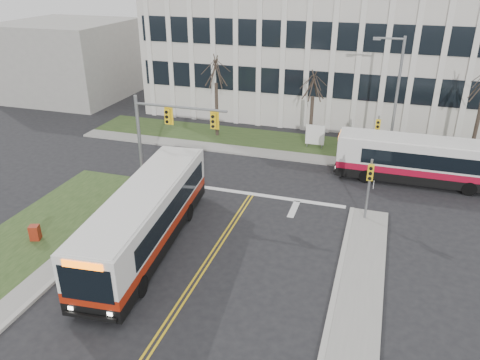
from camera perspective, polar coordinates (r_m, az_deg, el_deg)
name	(u,v)px	position (r m, az deg, el deg)	size (l,w,h in m)	color
ground	(206,265)	(23.68, -4.18, -10.25)	(120.00, 120.00, 0.00)	black
sidewalk_west	(18,298)	(23.63, -25.40, -12.89)	(1.20, 26.00, 0.14)	#9E9B93
sidewalk_cross	(342,162)	(35.82, 12.36, 2.13)	(44.00, 1.60, 0.14)	#9E9B93
building_lawn	(346,149)	(38.43, 12.82, 3.66)	(44.00, 5.00, 0.12)	#2A401B
office_building	(365,49)	(48.53, 15.02, 15.13)	(40.00, 16.00, 12.00)	beige
building_annex	(70,59)	(56.00, -20.00, 13.64)	(12.00, 12.00, 8.00)	#9E9B93
mast_arm_signal	(162,128)	(29.75, -9.51, 6.27)	(6.11, 0.38, 6.20)	slate
signal_pole_near	(369,182)	(27.15, 15.49, -0.18)	(0.34, 0.39, 3.80)	slate
signal_pole_far	(377,134)	(35.08, 16.34, 5.46)	(0.34, 0.39, 3.80)	slate
streetlight	(394,95)	(35.10, 18.29, 9.83)	(2.15, 0.25, 9.20)	slate
directory_sign	(315,135)	(37.82, 9.14, 5.42)	(1.50, 0.12, 2.00)	slate
tree_left	(216,72)	(39.16, -2.96, 12.99)	(1.80, 1.80, 7.70)	#42352B
tree_mid	(313,86)	(37.51, 8.93, 11.20)	(1.80, 1.80, 6.82)	#42352B
bus_main	(146,219)	(24.63, -11.33, -4.70)	(2.66, 12.27, 3.27)	silver
bus_cross	(424,162)	(33.64, 21.53, 2.05)	(2.46, 11.37, 3.03)	silver
newspaper_box_blue	(91,231)	(26.65, -17.70, -5.93)	(0.50, 0.45, 0.95)	navy
newspaper_box_red	(35,234)	(27.46, -23.70, -5.99)	(0.50, 0.45, 0.95)	maroon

